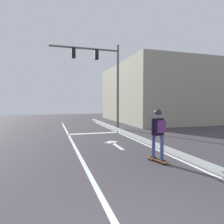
{
  "coord_description": "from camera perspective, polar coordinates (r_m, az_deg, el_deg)",
  "views": [
    {
      "loc": [
        -1.01,
        -1.84,
        1.81
      ],
      "look_at": [
        1.33,
        5.75,
        1.43
      ],
      "focal_mm": 31.43,
      "sensor_mm": 36.0,
      "label": 1
    }
  ],
  "objects": [
    {
      "name": "skater",
      "position": [
        6.11,
        13.29,
        -4.58
      ],
      "size": [
        0.42,
        0.59,
        1.54
      ],
      "color": "#3C4578",
      "rests_on": "skateboard"
    },
    {
      "name": "curb_strip",
      "position": [
        9.02,
        10.38,
        -8.46
      ],
      "size": [
        0.24,
        24.0,
        0.14
      ],
      "primitive_type": "cube",
      "color": "#9BA29C",
      "rests_on": "ground"
    },
    {
      "name": "traffic_signal_mast",
      "position": [
        13.42,
        -3.02,
        12.21
      ],
      "size": [
        4.57,
        0.34,
        5.75
      ],
      "color": "#585E57",
      "rests_on": "ground"
    },
    {
      "name": "stop_bar",
      "position": [
        11.73,
        -4.96,
        -6.16
      ],
      "size": [
        3.12,
        0.4,
        0.01
      ],
      "primitive_type": "cube",
      "color": "silver",
      "rests_on": "ground"
    },
    {
      "name": "lane_arrow_head",
      "position": [
        9.1,
        -0.2,
        -8.75
      ],
      "size": [
        0.71,
        0.71,
        0.01
      ],
      "primitive_type": "cube",
      "rotation": [
        0.0,
        0.0,
        0.79
      ],
      "color": "silver",
      "rests_on": "ground"
    },
    {
      "name": "building_block",
      "position": [
        20.47,
        12.64,
        5.24
      ],
      "size": [
        8.3,
        11.07,
        5.47
      ],
      "primitive_type": "cube",
      "color": "#9C9A83",
      "rests_on": "ground"
    },
    {
      "name": "lane_line_curbside",
      "position": [
        8.92,
        8.94,
        -9.01
      ],
      "size": [
        0.12,
        20.0,
        0.01
      ],
      "primitive_type": "cube",
      "color": "silver",
      "rests_on": "ground"
    },
    {
      "name": "lane_arrow_stem",
      "position": [
        8.31,
        1.53,
        -9.86
      ],
      "size": [
        0.16,
        1.4,
        0.01
      ],
      "primitive_type": "cube",
      "color": "silver",
      "rests_on": "ground"
    },
    {
      "name": "lane_line_center",
      "position": [
        8.09,
        -10.61,
        -10.24
      ],
      "size": [
        0.12,
        20.0,
        0.01
      ],
      "primitive_type": "cube",
      "color": "silver",
      "rests_on": "ground"
    },
    {
      "name": "skateboard",
      "position": [
        6.32,
        13.06,
        -13.36
      ],
      "size": [
        0.39,
        0.83,
        0.08
      ],
      "color": "#985126",
      "rests_on": "ground"
    }
  ]
}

